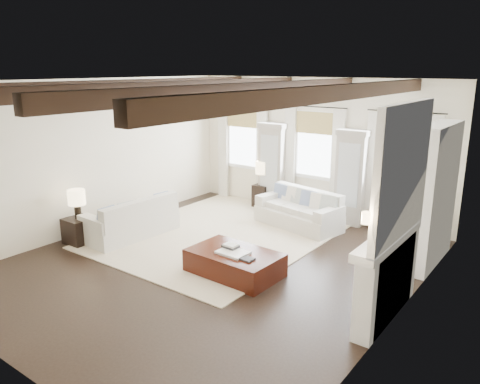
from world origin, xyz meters
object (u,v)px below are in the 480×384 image
Objects in this scene: side_table_front at (80,230)px; ottoman at (235,263)px; side_table_back at (262,196)px; sofa_left at (133,221)px; sofa_back at (300,212)px.

ottoman is at bearing 11.35° from side_table_front.
side_table_back reaches higher than side_table_front.
side_table_front is at bearing -124.01° from sofa_left.
sofa_left reaches higher than side_table_back.
side_table_front is 4.51m from side_table_back.
ottoman is at bearing -83.21° from sofa_back.
sofa_left is 1.05m from side_table_front.
sofa_left reaches higher than sofa_back.
sofa_left is 3.44× the size of side_table_back.
ottoman is 4.01m from side_table_back.
side_table_back is at bearing 154.47° from sofa_back.
sofa_left is at bearing 55.99° from side_table_front.
ottoman is 2.67× the size of side_table_back.
sofa_back is 1.03× the size of sofa_left.
side_table_back reaches higher than ottoman.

